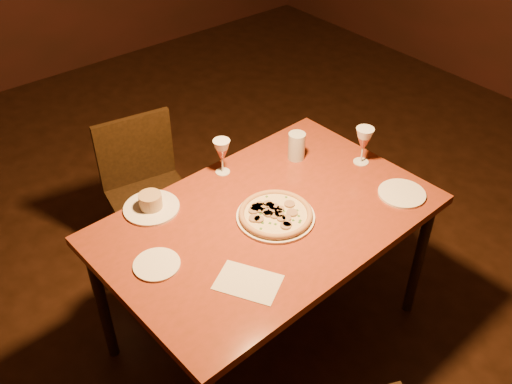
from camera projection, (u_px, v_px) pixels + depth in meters
floor at (305, 346)px, 2.76m from camera, size 7.00×7.00×0.00m
dining_table at (268, 228)px, 2.42m from camera, size 1.43×0.96×0.74m
chair_far at (147, 189)px, 2.97m from camera, size 0.47×0.47×0.84m
pizza_plate at (276, 214)px, 2.36m from camera, size 0.33×0.33×0.04m
ramekin_saucer at (151, 204)px, 2.40m from camera, size 0.24×0.24×0.08m
wine_glass_far at (222, 157)px, 2.57m from camera, size 0.08×0.08×0.17m
wine_glass_right at (363, 146)px, 2.63m from camera, size 0.08×0.08×0.18m
water_tumbler at (297, 146)px, 2.67m from camera, size 0.08×0.08×0.13m
side_plate_left at (157, 265)px, 2.15m from camera, size 0.18×0.18×0.01m
side_plate_near at (402, 194)px, 2.49m from camera, size 0.21×0.21×0.01m
menu_card at (248, 282)px, 2.09m from camera, size 0.25×0.28×0.00m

